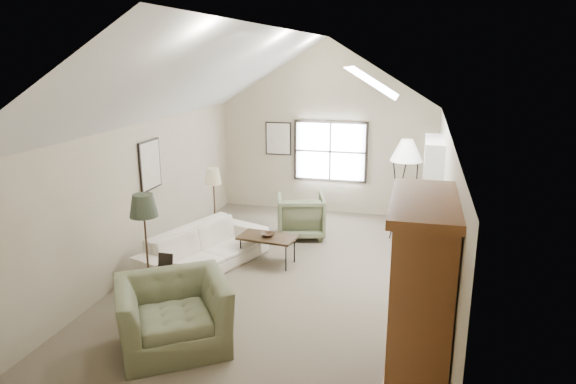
% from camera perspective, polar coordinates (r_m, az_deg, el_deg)
% --- Properties ---
extents(room_shell, '(5.01, 8.01, 4.00)m').
position_cam_1_polar(room_shell, '(7.90, -0.74, 12.02)').
color(room_shell, '#6D634E').
rests_on(room_shell, ground).
extents(window, '(1.72, 0.08, 1.42)m').
position_cam_1_polar(window, '(11.94, 4.72, 4.51)').
color(window, black).
rests_on(window, room_shell).
extents(skylight, '(0.80, 1.20, 0.52)m').
position_cam_1_polar(skylight, '(8.56, 9.52, 12.14)').
color(skylight, white).
rests_on(skylight, room_shell).
extents(wall_art, '(1.97, 3.71, 0.88)m').
position_cam_1_polar(wall_art, '(10.50, -7.90, 4.51)').
color(wall_art, black).
rests_on(wall_art, room_shell).
extents(armoire, '(0.60, 1.50, 2.20)m').
position_cam_1_polar(armoire, '(5.80, 14.44, -11.30)').
color(armoire, brown).
rests_on(armoire, ground).
extents(tv_alcove, '(0.32, 1.30, 2.10)m').
position_cam_1_polar(tv_alcove, '(9.55, 15.59, -0.54)').
color(tv_alcove, white).
rests_on(tv_alcove, ground).
extents(media_console, '(0.34, 1.18, 0.60)m').
position_cam_1_polar(media_console, '(9.80, 15.12, -5.32)').
color(media_console, '#382316').
rests_on(media_console, ground).
extents(tv_panel, '(0.05, 0.90, 0.55)m').
position_cam_1_polar(tv_panel, '(9.61, 15.37, -1.85)').
color(tv_panel, black).
rests_on(tv_panel, media_console).
extents(sofa, '(1.75, 2.65, 0.72)m').
position_cam_1_polar(sofa, '(9.08, -9.20, -6.22)').
color(sofa, silver).
rests_on(sofa, ground).
extents(armchair_near, '(1.79, 1.74, 0.88)m').
position_cam_1_polar(armchair_near, '(6.84, -12.65, -13.10)').
color(armchair_near, '#676849').
rests_on(armchair_near, ground).
extents(armchair_far, '(1.17, 1.18, 0.87)m').
position_cam_1_polar(armchair_far, '(10.49, 1.43, -2.64)').
color(armchair_far, '#606647').
rests_on(armchair_far, ground).
extents(coffee_table, '(1.06, 0.67, 0.51)m').
position_cam_1_polar(coffee_table, '(9.20, -2.28, -6.43)').
color(coffee_table, '#312414').
rests_on(coffee_table, ground).
extents(bowl, '(0.27, 0.27, 0.06)m').
position_cam_1_polar(bowl, '(9.10, -2.29, -4.76)').
color(bowl, '#392317').
rests_on(bowl, coffee_table).
extents(side_table, '(0.79, 0.79, 0.62)m').
position_cam_1_polar(side_table, '(7.74, -13.25, -10.74)').
color(side_table, '#342315').
rests_on(side_table, ground).
extents(side_chair, '(0.45, 0.45, 0.93)m').
position_cam_1_polar(side_chair, '(11.75, 13.39, -0.98)').
color(side_chair, maroon).
rests_on(side_chair, ground).
extents(tripod_lamp, '(0.71, 0.71, 2.11)m').
position_cam_1_polar(tripod_lamp, '(10.23, 12.79, 0.11)').
color(tripod_lamp, silver).
rests_on(tripod_lamp, ground).
extents(dark_lamp, '(0.53, 0.53, 1.72)m').
position_cam_1_polar(dark_lamp, '(7.87, -15.43, -6.08)').
color(dark_lamp, '#282F21').
rests_on(dark_lamp, ground).
extents(tan_lamp, '(0.40, 0.40, 1.55)m').
position_cam_1_polar(tan_lamp, '(10.10, -8.18, -1.49)').
color(tan_lamp, tan).
rests_on(tan_lamp, ground).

